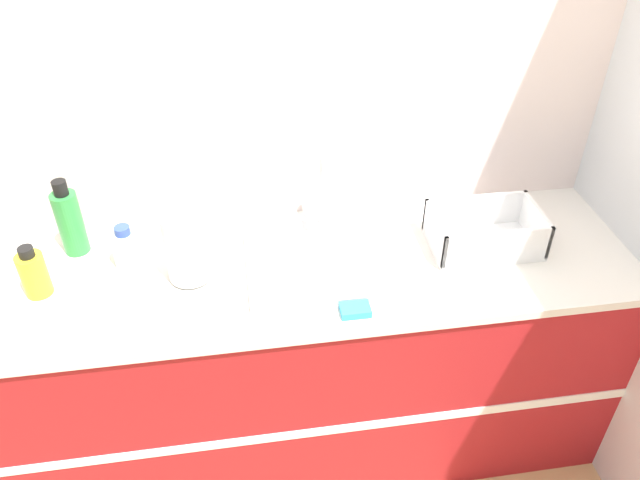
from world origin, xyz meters
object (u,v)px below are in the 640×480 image
(sink, at_px, (331,255))
(bottle_green, at_px, (70,221))
(bottle_yellow, at_px, (34,273))
(paper_towel_roll, at_px, (187,247))
(bottle_clear, at_px, (126,248))
(dish_rack, at_px, (484,234))

(sink, height_order, bottle_green, sink)
(bottle_yellow, height_order, bottle_green, bottle_green)
(bottle_yellow, distance_m, bottle_green, 0.22)
(paper_towel_roll, relative_size, bottle_clear, 1.60)
(bottle_yellow, bearing_deg, dish_rack, 0.88)
(bottle_yellow, relative_size, bottle_clear, 1.16)
(sink, xyz_separation_m, bottle_yellow, (-0.92, -0.02, 0.06))
(dish_rack, bearing_deg, sink, 179.79)
(paper_towel_roll, bearing_deg, bottle_green, 152.27)
(sink, xyz_separation_m, paper_towel_roll, (-0.46, -0.02, 0.10))
(paper_towel_roll, height_order, bottle_green, bottle_green)
(sink, xyz_separation_m, bottle_green, (-0.84, 0.18, 0.10))
(dish_rack, xyz_separation_m, bottle_clear, (-1.18, 0.08, 0.02))
(paper_towel_roll, bearing_deg, sink, 2.66)
(bottle_yellow, bearing_deg, paper_towel_roll, 0.37)
(dish_rack, bearing_deg, paper_towel_roll, -178.87)
(bottle_green, bearing_deg, bottle_yellow, -112.26)
(sink, bearing_deg, bottle_yellow, -178.49)
(dish_rack, height_order, bottle_clear, bottle_clear)
(bottle_yellow, height_order, bottle_clear, bottle_yellow)
(bottle_clear, xyz_separation_m, bottle_green, (-0.18, 0.10, 0.05))
(paper_towel_roll, bearing_deg, bottle_yellow, -179.63)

